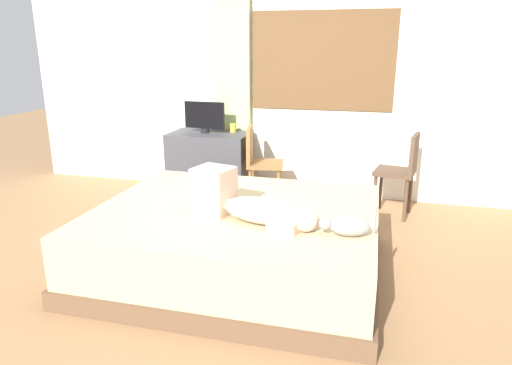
{
  "coord_description": "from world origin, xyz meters",
  "views": [
    {
      "loc": [
        1.05,
        -2.93,
        1.69
      ],
      "look_at": [
        0.18,
        0.38,
        0.67
      ],
      "focal_mm": 32.23,
      "sensor_mm": 36.0,
      "label": 1
    }
  ],
  "objects_px": {
    "cat": "(347,226)",
    "cup": "(233,128)",
    "tv_monitor": "(205,117)",
    "chair_spare": "(402,168)",
    "desk": "(211,164)",
    "bed": "(237,240)",
    "chair_by_desk": "(259,160)",
    "person_lying": "(248,204)"
  },
  "relations": [
    {
      "from": "cat",
      "to": "cup",
      "type": "xyz_separation_m",
      "value": [
        -1.44,
        2.19,
        0.2
      ]
    },
    {
      "from": "person_lying",
      "to": "cat",
      "type": "distance_m",
      "value": 0.7
    },
    {
      "from": "cup",
      "to": "chair_by_desk",
      "type": "bearing_deg",
      "value": -37.72
    },
    {
      "from": "cat",
      "to": "cup",
      "type": "bearing_deg",
      "value": 123.43
    },
    {
      "from": "desk",
      "to": "tv_monitor",
      "type": "xyz_separation_m",
      "value": [
        -0.06,
        -0.0,
        0.55
      ]
    },
    {
      "from": "cat",
      "to": "desk",
      "type": "height_order",
      "value": "desk"
    },
    {
      "from": "bed",
      "to": "tv_monitor",
      "type": "distance_m",
      "value": 2.08
    },
    {
      "from": "bed",
      "to": "desk",
      "type": "height_order",
      "value": "desk"
    },
    {
      "from": "chair_by_desk",
      "to": "tv_monitor",
      "type": "bearing_deg",
      "value": 164.59
    },
    {
      "from": "tv_monitor",
      "to": "chair_by_desk",
      "type": "relative_size",
      "value": 0.56
    },
    {
      "from": "bed",
      "to": "chair_spare",
      "type": "relative_size",
      "value": 2.48
    },
    {
      "from": "tv_monitor",
      "to": "chair_spare",
      "type": "xyz_separation_m",
      "value": [
        2.17,
        -0.17,
        -0.41
      ]
    },
    {
      "from": "person_lying",
      "to": "chair_spare",
      "type": "distance_m",
      "value": 2.11
    },
    {
      "from": "cat",
      "to": "cup",
      "type": "height_order",
      "value": "cup"
    },
    {
      "from": "bed",
      "to": "tv_monitor",
      "type": "xyz_separation_m",
      "value": [
        -0.91,
        1.75,
        0.67
      ]
    },
    {
      "from": "bed",
      "to": "cup",
      "type": "bearing_deg",
      "value": 108.05
    },
    {
      "from": "person_lying",
      "to": "chair_spare",
      "type": "height_order",
      "value": "chair_spare"
    },
    {
      "from": "chair_by_desk",
      "to": "chair_spare",
      "type": "bearing_deg",
      "value": 0.62
    },
    {
      "from": "person_lying",
      "to": "cat",
      "type": "height_order",
      "value": "person_lying"
    },
    {
      "from": "tv_monitor",
      "to": "cup",
      "type": "xyz_separation_m",
      "value": [
        0.3,
        0.11,
        -0.13
      ]
    },
    {
      "from": "person_lying",
      "to": "cat",
      "type": "relative_size",
      "value": 2.62
    },
    {
      "from": "person_lying",
      "to": "chair_by_desk",
      "type": "bearing_deg",
      "value": 101.82
    },
    {
      "from": "bed",
      "to": "cup",
      "type": "relative_size",
      "value": 21.88
    },
    {
      "from": "bed",
      "to": "chair_spare",
      "type": "height_order",
      "value": "chair_spare"
    },
    {
      "from": "cat",
      "to": "person_lying",
      "type": "bearing_deg",
      "value": 170.12
    },
    {
      "from": "person_lying",
      "to": "desk",
      "type": "bearing_deg",
      "value": 116.97
    },
    {
      "from": "bed",
      "to": "chair_spare",
      "type": "distance_m",
      "value": 2.04
    },
    {
      "from": "cat",
      "to": "chair_by_desk",
      "type": "distance_m",
      "value": 2.17
    },
    {
      "from": "cup",
      "to": "chair_by_desk",
      "type": "height_order",
      "value": "chair_by_desk"
    },
    {
      "from": "cat",
      "to": "cup",
      "type": "relative_size",
      "value": 3.66
    },
    {
      "from": "desk",
      "to": "chair_spare",
      "type": "relative_size",
      "value": 1.05
    },
    {
      "from": "desk",
      "to": "cup",
      "type": "relative_size",
      "value": 9.22
    },
    {
      "from": "desk",
      "to": "tv_monitor",
      "type": "distance_m",
      "value": 0.55
    },
    {
      "from": "bed",
      "to": "cat",
      "type": "xyz_separation_m",
      "value": [
        0.84,
        -0.33,
        0.33
      ]
    },
    {
      "from": "tv_monitor",
      "to": "chair_spare",
      "type": "height_order",
      "value": "tv_monitor"
    },
    {
      "from": "cup",
      "to": "chair_spare",
      "type": "distance_m",
      "value": 1.91
    },
    {
      "from": "chair_by_desk",
      "to": "chair_spare",
      "type": "height_order",
      "value": "same"
    },
    {
      "from": "cat",
      "to": "chair_spare",
      "type": "distance_m",
      "value": 1.96
    },
    {
      "from": "desk",
      "to": "chair_by_desk",
      "type": "bearing_deg",
      "value": -16.72
    },
    {
      "from": "person_lying",
      "to": "cup",
      "type": "xyz_separation_m",
      "value": [
        -0.75,
        2.07,
        0.16
      ]
    },
    {
      "from": "person_lying",
      "to": "cup",
      "type": "relative_size",
      "value": 9.6
    },
    {
      "from": "chair_spare",
      "to": "chair_by_desk",
      "type": "bearing_deg",
      "value": -179.38
    }
  ]
}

